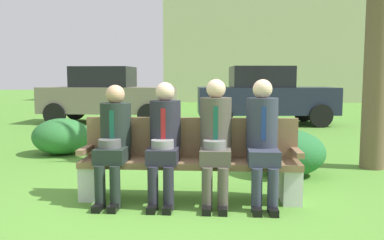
% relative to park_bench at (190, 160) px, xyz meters
% --- Properties ---
extents(ground_plane, '(80.00, 80.00, 0.00)m').
position_rel_park_bench_xyz_m(ground_plane, '(-0.16, -0.33, -0.44)').
color(ground_plane, '#518B30').
extents(park_bench, '(2.40, 0.44, 0.90)m').
position_rel_park_bench_xyz_m(park_bench, '(0.00, 0.00, 0.00)').
color(park_bench, brown).
rests_on(park_bench, ground).
extents(seated_man_leftmost, '(0.34, 0.72, 1.27)m').
position_rel_park_bench_xyz_m(seated_man_leftmost, '(-0.82, -0.14, 0.27)').
color(seated_man_leftmost, '#1E2823').
rests_on(seated_man_leftmost, ground).
extents(seated_man_centerleft, '(0.34, 0.72, 1.30)m').
position_rel_park_bench_xyz_m(seated_man_centerleft, '(-0.27, -0.14, 0.29)').
color(seated_man_centerleft, '#23232D').
rests_on(seated_man_centerleft, ground).
extents(seated_man_centerright, '(0.34, 0.72, 1.34)m').
position_rel_park_bench_xyz_m(seated_man_centerright, '(0.29, -0.13, 0.30)').
color(seated_man_centerright, '#4C473D').
rests_on(seated_man_centerright, ground).
extents(seated_man_rightmost, '(0.34, 0.72, 1.33)m').
position_rel_park_bench_xyz_m(seated_man_rightmost, '(0.78, -0.13, 0.31)').
color(seated_man_rightmost, '#2D3342').
rests_on(seated_man_rightmost, ground).
extents(shrub_near_bench, '(1.02, 0.94, 0.64)m').
position_rel_park_bench_xyz_m(shrub_near_bench, '(1.28, 1.17, -0.12)').
color(shrub_near_bench, '#266832').
rests_on(shrub_near_bench, ground).
extents(shrub_mid_lawn, '(1.02, 0.93, 0.64)m').
position_rel_park_bench_xyz_m(shrub_mid_lawn, '(-2.47, 2.45, -0.12)').
color(shrub_mid_lawn, '#2C6E32').
rests_on(shrub_mid_lawn, ground).
extents(parked_car_near, '(3.93, 1.77, 1.68)m').
position_rel_park_bench_xyz_m(parked_car_near, '(-3.02, 7.40, 0.40)').
color(parked_car_near, slate).
rests_on(parked_car_near, ground).
extents(parked_car_far, '(4.02, 1.99, 1.68)m').
position_rel_park_bench_xyz_m(parked_car_far, '(1.62, 7.32, 0.40)').
color(parked_car_far, '#1E2338').
rests_on(parked_car_far, ground).
extents(building_backdrop, '(12.68, 7.71, 10.26)m').
position_rel_park_bench_xyz_m(building_backdrop, '(3.23, 21.47, 4.72)').
color(building_backdrop, '#B9BC90').
rests_on(building_backdrop, ground).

